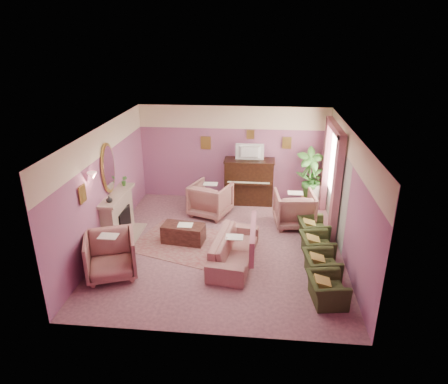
# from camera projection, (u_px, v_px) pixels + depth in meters

# --- Properties ---
(floor) EXTENTS (5.50, 6.00, 0.01)m
(floor) POSITION_uv_depth(u_px,v_px,m) (223.00, 246.00, 9.51)
(floor) COLOR #8D5D66
(floor) RESTS_ON ground
(ceiling) EXTENTS (5.50, 6.00, 0.01)m
(ceiling) POSITION_uv_depth(u_px,v_px,m) (223.00, 130.00, 8.46)
(ceiling) COLOR beige
(ceiling) RESTS_ON wall_back
(wall_back) EXTENTS (5.50, 0.02, 2.80)m
(wall_back) POSITION_uv_depth(u_px,v_px,m) (233.00, 154.00, 11.75)
(wall_back) COLOR #84537D
(wall_back) RESTS_ON floor
(wall_front) EXTENTS (5.50, 0.02, 2.80)m
(wall_front) POSITION_uv_depth(u_px,v_px,m) (203.00, 263.00, 6.21)
(wall_front) COLOR #84537D
(wall_front) RESTS_ON floor
(wall_left) EXTENTS (0.02, 6.00, 2.80)m
(wall_left) POSITION_uv_depth(u_px,v_px,m) (105.00, 187.00, 9.23)
(wall_left) COLOR #84537D
(wall_left) RESTS_ON floor
(wall_right) EXTENTS (0.02, 6.00, 2.80)m
(wall_right) POSITION_uv_depth(u_px,v_px,m) (347.00, 196.00, 8.73)
(wall_right) COLOR #84537D
(wall_right) RESTS_ON floor
(picture_rail_band) EXTENTS (5.50, 0.01, 0.65)m
(picture_rail_band) POSITION_uv_depth(u_px,v_px,m) (233.00, 117.00, 11.34)
(picture_rail_band) COLOR #F4E1BC
(picture_rail_band) RESTS_ON wall_back
(stripe_panel) EXTENTS (0.01, 3.00, 2.15)m
(stripe_panel) POSITION_uv_depth(u_px,v_px,m) (336.00, 188.00, 10.06)
(stripe_panel) COLOR #A8ADA2
(stripe_panel) RESTS_ON wall_right
(fireplace_surround) EXTENTS (0.30, 1.40, 1.10)m
(fireplace_surround) POSITION_uv_depth(u_px,v_px,m) (118.00, 217.00, 9.72)
(fireplace_surround) COLOR tan
(fireplace_surround) RESTS_ON floor
(fireplace_inset) EXTENTS (0.18, 0.72, 0.68)m
(fireplace_inset) POSITION_uv_depth(u_px,v_px,m) (123.00, 223.00, 9.77)
(fireplace_inset) COLOR black
(fireplace_inset) RESTS_ON floor
(fire_ember) EXTENTS (0.06, 0.54, 0.10)m
(fire_ember) POSITION_uv_depth(u_px,v_px,m) (125.00, 229.00, 9.83)
(fire_ember) COLOR orange
(fire_ember) RESTS_ON floor
(mantel_shelf) EXTENTS (0.40, 1.55, 0.07)m
(mantel_shelf) POSITION_uv_depth(u_px,v_px,m) (117.00, 195.00, 9.50)
(mantel_shelf) COLOR tan
(mantel_shelf) RESTS_ON fireplace_surround
(hearth) EXTENTS (0.55, 1.50, 0.02)m
(hearth) POSITION_uv_depth(u_px,v_px,m) (128.00, 237.00, 9.90)
(hearth) COLOR tan
(hearth) RESTS_ON floor
(mirror_frame) EXTENTS (0.04, 0.72, 1.20)m
(mirror_frame) POSITION_uv_depth(u_px,v_px,m) (108.00, 168.00, 9.26)
(mirror_frame) COLOR #AC963F
(mirror_frame) RESTS_ON wall_left
(mirror_glass) EXTENTS (0.01, 0.60, 1.06)m
(mirror_glass) POSITION_uv_depth(u_px,v_px,m) (109.00, 168.00, 9.26)
(mirror_glass) COLOR white
(mirror_glass) RESTS_ON wall_left
(sconce_shade) EXTENTS (0.20, 0.20, 0.16)m
(sconce_shade) POSITION_uv_depth(u_px,v_px,m) (92.00, 176.00, 8.22)
(sconce_shade) COLOR #E4998E
(sconce_shade) RESTS_ON wall_left
(piano) EXTENTS (1.40, 0.60, 1.30)m
(piano) POSITION_uv_depth(u_px,v_px,m) (249.00, 182.00, 11.69)
(piano) COLOR black
(piano) RESTS_ON floor
(piano_keyshelf) EXTENTS (1.30, 0.12, 0.06)m
(piano_keyshelf) POSITION_uv_depth(u_px,v_px,m) (248.00, 184.00, 11.34)
(piano_keyshelf) COLOR black
(piano_keyshelf) RESTS_ON piano
(piano_keys) EXTENTS (1.20, 0.08, 0.02)m
(piano_keys) POSITION_uv_depth(u_px,v_px,m) (249.00, 183.00, 11.33)
(piano_keys) COLOR beige
(piano_keys) RESTS_ON piano
(piano_top) EXTENTS (1.45, 0.65, 0.04)m
(piano_top) POSITION_uv_depth(u_px,v_px,m) (249.00, 160.00, 11.44)
(piano_top) COLOR black
(piano_top) RESTS_ON piano
(television) EXTENTS (0.80, 0.12, 0.48)m
(television) POSITION_uv_depth(u_px,v_px,m) (250.00, 151.00, 11.29)
(television) COLOR black
(television) RESTS_ON piano
(print_back_left) EXTENTS (0.30, 0.03, 0.38)m
(print_back_left) POSITION_uv_depth(u_px,v_px,m) (206.00, 143.00, 11.67)
(print_back_left) COLOR #AC963F
(print_back_left) RESTS_ON wall_back
(print_back_right) EXTENTS (0.26, 0.03, 0.34)m
(print_back_right) POSITION_uv_depth(u_px,v_px,m) (287.00, 143.00, 11.43)
(print_back_right) COLOR #AC963F
(print_back_right) RESTS_ON wall_back
(print_back_mid) EXTENTS (0.22, 0.03, 0.26)m
(print_back_mid) POSITION_uv_depth(u_px,v_px,m) (250.00, 135.00, 11.44)
(print_back_mid) COLOR #AC963F
(print_back_mid) RESTS_ON wall_back
(print_left_wall) EXTENTS (0.03, 0.28, 0.36)m
(print_left_wall) POSITION_uv_depth(u_px,v_px,m) (82.00, 194.00, 8.00)
(print_left_wall) COLOR #AC963F
(print_left_wall) RESTS_ON wall_left
(window_blind) EXTENTS (0.03, 1.40, 1.80)m
(window_blind) POSITION_uv_depth(u_px,v_px,m) (335.00, 162.00, 10.06)
(window_blind) COLOR beige
(window_blind) RESTS_ON wall_right
(curtain_left) EXTENTS (0.16, 0.34, 2.60)m
(curtain_left) POSITION_uv_depth(u_px,v_px,m) (336.00, 190.00, 9.36)
(curtain_left) COLOR #A25768
(curtain_left) RESTS_ON floor
(curtain_right) EXTENTS (0.16, 0.34, 2.60)m
(curtain_right) POSITION_uv_depth(u_px,v_px,m) (326.00, 165.00, 11.06)
(curtain_right) COLOR #A25768
(curtain_right) RESTS_ON floor
(pelmet) EXTENTS (0.16, 2.20, 0.16)m
(pelmet) POSITION_uv_depth(u_px,v_px,m) (336.00, 128.00, 9.74)
(pelmet) COLOR #A25768
(pelmet) RESTS_ON wall_right
(mantel_plant) EXTENTS (0.16, 0.16, 0.28)m
(mantel_plant) POSITION_uv_depth(u_px,v_px,m) (124.00, 181.00, 9.95)
(mantel_plant) COLOR #37752B
(mantel_plant) RESTS_ON mantel_shelf
(mantel_vase) EXTENTS (0.16, 0.16, 0.16)m
(mantel_vase) POSITION_uv_depth(u_px,v_px,m) (109.00, 199.00, 9.00)
(mantel_vase) COLOR #F4E1BC
(mantel_vase) RESTS_ON mantel_shelf
(area_rug) EXTENTS (2.93, 2.47, 0.01)m
(area_rug) POSITION_uv_depth(u_px,v_px,m) (189.00, 243.00, 9.60)
(area_rug) COLOR #955C59
(area_rug) RESTS_ON floor
(coffee_table) EXTENTS (1.06, 0.63, 0.45)m
(coffee_table) POSITION_uv_depth(u_px,v_px,m) (183.00, 233.00, 9.62)
(coffee_table) COLOR #41211B
(coffee_table) RESTS_ON floor
(table_paper) EXTENTS (0.35, 0.28, 0.01)m
(table_paper) POSITION_uv_depth(u_px,v_px,m) (185.00, 225.00, 9.53)
(table_paper) COLOR white
(table_paper) RESTS_ON coffee_table
(sofa) EXTENTS (0.69, 2.07, 0.84)m
(sofa) POSITION_uv_depth(u_px,v_px,m) (234.00, 244.00, 8.75)
(sofa) COLOR #A16C63
(sofa) RESTS_ON floor
(sofa_throw) EXTENTS (0.10, 1.57, 0.57)m
(sofa_throw) POSITION_uv_depth(u_px,v_px,m) (253.00, 238.00, 8.64)
(sofa_throw) COLOR #A25768
(sofa_throw) RESTS_ON sofa
(floral_armchair_left) EXTENTS (0.98, 0.98, 1.02)m
(floral_armchair_left) POSITION_uv_depth(u_px,v_px,m) (211.00, 197.00, 10.95)
(floral_armchair_left) COLOR #A16C63
(floral_armchair_left) RESTS_ON floor
(floral_armchair_right) EXTENTS (0.98, 0.98, 1.02)m
(floral_armchair_right) POSITION_uv_depth(u_px,v_px,m) (294.00, 207.00, 10.35)
(floral_armchair_right) COLOR #A16C63
(floral_armchair_right) RESTS_ON floor
(floral_armchair_front) EXTENTS (0.98, 0.98, 1.02)m
(floral_armchair_front) POSITION_uv_depth(u_px,v_px,m) (110.00, 253.00, 8.20)
(floral_armchair_front) COLOR #A16C63
(floral_armchair_front) RESTS_ON floor
(olive_chair_a) EXTENTS (0.55, 0.79, 0.68)m
(olive_chair_a) POSITION_uv_depth(u_px,v_px,m) (327.00, 286.00, 7.44)
(olive_chair_a) COLOR #323C1C
(olive_chair_a) RESTS_ON floor
(olive_chair_b) EXTENTS (0.55, 0.79, 0.68)m
(olive_chair_b) POSITION_uv_depth(u_px,v_px,m) (321.00, 262.00, 8.20)
(olive_chair_b) COLOR #323C1C
(olive_chair_b) RESTS_ON floor
(olive_chair_c) EXTENTS (0.55, 0.79, 0.68)m
(olive_chair_c) POSITION_uv_depth(u_px,v_px,m) (317.00, 243.00, 8.96)
(olive_chair_c) COLOR #323C1C
(olive_chair_c) RESTS_ON floor
(olive_chair_d) EXTENTS (0.55, 0.79, 0.68)m
(olive_chair_d) POSITION_uv_depth(u_px,v_px,m) (313.00, 226.00, 9.71)
(olive_chair_d) COLOR #323C1C
(olive_chair_d) RESTS_ON floor
(side_table) EXTENTS (0.52, 0.52, 0.70)m
(side_table) POSITION_uv_depth(u_px,v_px,m) (312.00, 195.00, 11.55)
(side_table) COLOR white
(side_table) RESTS_ON floor
(side_plant_big) EXTENTS (0.30, 0.30, 0.34)m
(side_plant_big) POSITION_uv_depth(u_px,v_px,m) (313.00, 178.00, 11.36)
(side_plant_big) COLOR #37752B
(side_plant_big) RESTS_ON side_table
(side_plant_small) EXTENTS (0.16, 0.16, 0.28)m
(side_plant_small) POSITION_uv_depth(u_px,v_px,m) (318.00, 180.00, 11.27)
(side_plant_small) COLOR #37752B
(side_plant_small) RESTS_ON side_table
(palm_pot) EXTENTS (0.34, 0.34, 0.34)m
(palm_pot) POSITION_uv_depth(u_px,v_px,m) (307.00, 202.00, 11.53)
(palm_pot) COLOR brown
(palm_pot) RESTS_ON floor
(palm_plant) EXTENTS (0.76, 0.76, 1.44)m
(palm_plant) POSITION_uv_depth(u_px,v_px,m) (309.00, 173.00, 11.20)
(palm_plant) COLOR #37752B
(palm_plant) RESTS_ON palm_pot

